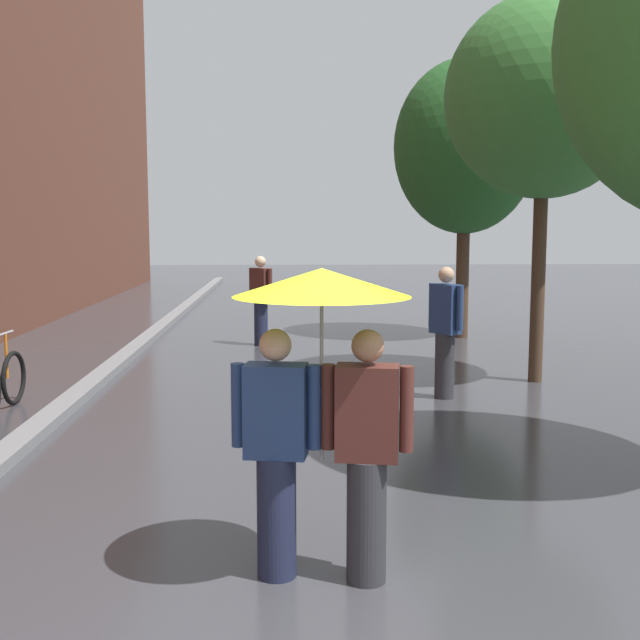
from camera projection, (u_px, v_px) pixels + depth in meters
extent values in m
plane|color=#38383D|center=(358.00, 624.00, 4.63)|extent=(80.00, 80.00, 0.00)
cube|color=slate|center=(135.00, 348.00, 14.41)|extent=(0.30, 36.00, 0.12)
cylinder|color=#473323|center=(538.00, 279.00, 11.52)|extent=(0.20, 0.20, 3.03)
ellipsoid|color=#387533|center=(544.00, 96.00, 11.20)|extent=(2.83, 2.83, 2.89)
cylinder|color=#473323|center=(462.00, 275.00, 16.07)|extent=(0.26, 0.26, 2.55)
ellipsoid|color=#235623|center=(465.00, 147.00, 15.76)|extent=(2.85, 2.85, 3.46)
torus|color=black|center=(14.00, 378.00, 10.16)|extent=(0.10, 0.70, 0.70)
cylinder|color=orange|center=(6.00, 356.00, 10.13)|extent=(0.04, 0.04, 0.58)
cylinder|color=#9E9EA3|center=(5.00, 333.00, 10.10)|extent=(0.06, 0.46, 0.03)
cylinder|color=#1E233D|center=(277.00, 517.00, 5.21)|extent=(0.26, 0.26, 0.82)
cube|color=navy|center=(276.00, 411.00, 5.12)|extent=(0.43, 0.28, 0.61)
sphere|color=tan|center=(275.00, 345.00, 5.07)|extent=(0.21, 0.21, 0.21)
cylinder|color=navy|center=(238.00, 405.00, 5.15)|extent=(0.09, 0.09, 0.55)
cylinder|color=navy|center=(314.00, 407.00, 5.09)|extent=(0.09, 0.09, 0.55)
cylinder|color=#2D2D33|center=(366.00, 520.00, 5.14)|extent=(0.26, 0.26, 0.82)
cube|color=#4C231E|center=(367.00, 413.00, 5.05)|extent=(0.43, 0.28, 0.61)
sphere|color=#9E7051|center=(368.00, 346.00, 5.00)|extent=(0.21, 0.21, 0.21)
cylinder|color=#4C231E|center=(328.00, 407.00, 5.08)|extent=(0.09, 0.09, 0.55)
cylinder|color=#4C231E|center=(407.00, 409.00, 5.02)|extent=(0.09, 0.09, 0.55)
cylinder|color=#9E9EA3|center=(322.00, 378.00, 5.08)|extent=(0.02, 0.02, 1.09)
cone|color=#BCE019|center=(322.00, 282.00, 5.00)|extent=(1.14, 1.14, 0.18)
cylinder|color=#1E233D|center=(261.00, 323.00, 15.11)|extent=(0.26, 0.26, 0.84)
cube|color=#4C231E|center=(261.00, 285.00, 15.02)|extent=(0.44, 0.44, 0.63)
sphere|color=beige|center=(260.00, 262.00, 14.97)|extent=(0.21, 0.21, 0.21)
cylinder|color=#4C231E|center=(252.00, 283.00, 15.18)|extent=(0.09, 0.09, 0.57)
cylinder|color=#4C231E|center=(270.00, 284.00, 14.85)|extent=(0.09, 0.09, 0.57)
cylinder|color=#2D2D33|center=(445.00, 366.00, 10.54)|extent=(0.26, 0.26, 0.87)
cube|color=navy|center=(446.00, 309.00, 10.45)|extent=(0.41, 0.45, 0.65)
sphere|color=tan|center=(446.00, 275.00, 10.39)|extent=(0.21, 0.21, 0.21)
cylinder|color=navy|center=(460.00, 308.00, 10.25)|extent=(0.09, 0.09, 0.59)
cylinder|color=navy|center=(432.00, 305.00, 10.64)|extent=(0.09, 0.09, 0.59)
cube|color=#592D19|center=(453.00, 305.00, 10.53)|extent=(0.26, 0.29, 0.36)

